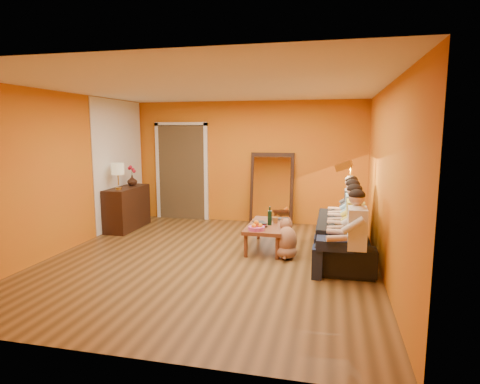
% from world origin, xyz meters
% --- Properties ---
extents(room_shell, '(5.00, 5.50, 2.60)m').
position_xyz_m(room_shell, '(0.00, 0.37, 1.30)').
color(room_shell, brown).
rests_on(room_shell, ground).
extents(white_accent, '(0.02, 1.90, 2.58)m').
position_xyz_m(white_accent, '(-2.48, 1.75, 1.30)').
color(white_accent, white).
rests_on(white_accent, wall_left).
extents(doorway_recess, '(1.06, 0.30, 2.10)m').
position_xyz_m(doorway_recess, '(-1.50, 2.83, 1.05)').
color(doorway_recess, '#3F2D19').
rests_on(doorway_recess, floor).
extents(door_jamb_left, '(0.08, 0.06, 2.20)m').
position_xyz_m(door_jamb_left, '(-2.07, 2.71, 1.05)').
color(door_jamb_left, white).
rests_on(door_jamb_left, wall_back).
extents(door_jamb_right, '(0.08, 0.06, 2.20)m').
position_xyz_m(door_jamb_right, '(-0.93, 2.71, 1.05)').
color(door_jamb_right, white).
rests_on(door_jamb_right, wall_back).
extents(door_header, '(1.22, 0.06, 0.08)m').
position_xyz_m(door_header, '(-1.50, 2.71, 2.12)').
color(door_header, white).
rests_on(door_header, wall_back).
extents(mirror_frame, '(0.92, 0.27, 1.51)m').
position_xyz_m(mirror_frame, '(0.55, 2.63, 0.76)').
color(mirror_frame, black).
rests_on(mirror_frame, floor).
extents(mirror_glass, '(0.78, 0.21, 1.35)m').
position_xyz_m(mirror_glass, '(0.55, 2.59, 0.76)').
color(mirror_glass, white).
rests_on(mirror_glass, mirror_frame).
extents(sideboard, '(0.44, 1.18, 0.85)m').
position_xyz_m(sideboard, '(-2.24, 1.55, 0.42)').
color(sideboard, black).
rests_on(sideboard, floor).
extents(table_lamp, '(0.24, 0.24, 0.51)m').
position_xyz_m(table_lamp, '(-2.24, 1.25, 1.10)').
color(table_lamp, beige).
rests_on(table_lamp, sideboard).
extents(sofa, '(2.12, 0.83, 0.62)m').
position_xyz_m(sofa, '(2.00, 0.64, 0.31)').
color(sofa, black).
rests_on(sofa, floor).
extents(coffee_table, '(0.62, 1.22, 0.42)m').
position_xyz_m(coffee_table, '(0.75, 0.81, 0.21)').
color(coffee_table, brown).
rests_on(coffee_table, floor).
extents(floor_lamp, '(0.33, 0.28, 1.44)m').
position_xyz_m(floor_lamp, '(2.10, 1.35, 0.72)').
color(floor_lamp, gold).
rests_on(floor_lamp, floor).
extents(dog, '(0.43, 0.58, 0.63)m').
position_xyz_m(dog, '(1.13, 0.40, 0.31)').
color(dog, '#996345').
rests_on(dog, floor).
extents(person_far_left, '(0.70, 0.44, 1.22)m').
position_xyz_m(person_far_left, '(2.13, -0.36, 0.61)').
color(person_far_left, beige).
rests_on(person_far_left, sofa).
extents(person_mid_left, '(0.70, 0.44, 1.22)m').
position_xyz_m(person_mid_left, '(2.13, 0.19, 0.61)').
color(person_mid_left, '#DFD24A').
rests_on(person_mid_left, sofa).
extents(person_mid_right, '(0.70, 0.44, 1.22)m').
position_xyz_m(person_mid_right, '(2.13, 0.74, 0.61)').
color(person_mid_right, '#92C7E2').
rests_on(person_mid_right, sofa).
extents(person_far_right, '(0.70, 0.44, 1.22)m').
position_xyz_m(person_far_right, '(2.13, 1.29, 0.61)').
color(person_far_right, '#2E2E32').
rests_on(person_far_right, sofa).
extents(fruit_bowl, '(0.26, 0.26, 0.16)m').
position_xyz_m(fruit_bowl, '(0.65, 0.36, 0.50)').
color(fruit_bowl, '#CD4892').
rests_on(fruit_bowl, coffee_table).
extents(wine_bottle, '(0.07, 0.07, 0.31)m').
position_xyz_m(wine_bottle, '(0.80, 0.76, 0.58)').
color(wine_bottle, black).
rests_on(wine_bottle, coffee_table).
extents(tumbler, '(0.14, 0.14, 0.10)m').
position_xyz_m(tumbler, '(0.87, 0.93, 0.47)').
color(tumbler, '#B27F3F').
rests_on(tumbler, coffee_table).
extents(laptop, '(0.39, 0.33, 0.03)m').
position_xyz_m(laptop, '(0.93, 1.16, 0.43)').
color(laptop, black).
rests_on(laptop, coffee_table).
extents(book_lower, '(0.28, 0.32, 0.02)m').
position_xyz_m(book_lower, '(0.57, 0.61, 0.43)').
color(book_lower, black).
rests_on(book_lower, coffee_table).
extents(book_mid, '(0.20, 0.26, 0.02)m').
position_xyz_m(book_mid, '(0.58, 0.62, 0.45)').
color(book_mid, '#BA1530').
rests_on(book_mid, book_lower).
extents(book_upper, '(0.28, 0.30, 0.02)m').
position_xyz_m(book_upper, '(0.57, 0.60, 0.47)').
color(book_upper, black).
rests_on(book_upper, book_mid).
extents(vase, '(0.20, 0.20, 0.21)m').
position_xyz_m(vase, '(-2.24, 1.80, 0.95)').
color(vase, black).
rests_on(vase, sideboard).
extents(flowers, '(0.17, 0.17, 0.42)m').
position_xyz_m(flowers, '(-2.24, 1.80, 1.18)').
color(flowers, '#BA1530').
rests_on(flowers, vase).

